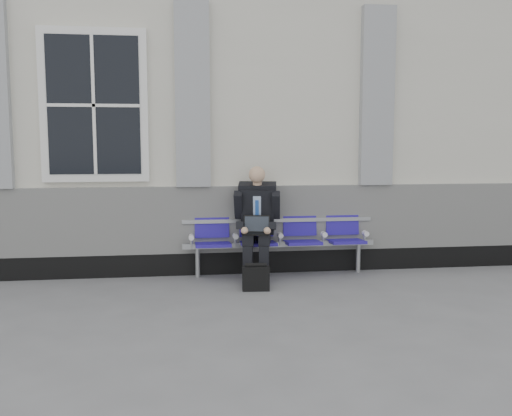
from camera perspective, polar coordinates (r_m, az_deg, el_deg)
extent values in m
plane|color=slate|center=(6.55, -20.12, -9.63)|extent=(70.00, 70.00, 0.00)
cube|color=beige|center=(9.75, -16.19, 8.21)|extent=(14.00, 4.00, 4.20)
cube|color=black|center=(7.92, -17.89, -5.64)|extent=(14.00, 0.10, 0.30)
cube|color=silver|center=(7.80, -18.06, -1.35)|extent=(14.00, 0.08, 0.90)
cube|color=#979A9D|center=(7.61, -6.38, 11.20)|extent=(0.45, 0.14, 2.40)
cube|color=#979A9D|center=(8.07, 12.00, 10.84)|extent=(0.45, 0.14, 2.40)
cube|color=white|center=(7.69, -15.86, 9.82)|extent=(1.35, 0.10, 1.95)
cube|color=black|center=(7.64, -15.92, 9.84)|extent=(1.15, 0.02, 1.75)
cube|color=#9EA0A3|center=(7.68, 2.37, -3.64)|extent=(2.60, 0.07, 0.07)
cube|color=#9EA0A3|center=(7.75, 2.22, -1.22)|extent=(2.60, 0.05, 0.05)
cylinder|color=#9EA0A3|center=(7.62, -5.86, -5.48)|extent=(0.06, 0.06, 0.39)
cylinder|color=#9EA0A3|center=(7.99, 10.18, -4.98)|extent=(0.06, 0.06, 0.39)
cube|color=#201092|center=(7.50, -4.33, -3.68)|extent=(0.46, 0.42, 0.07)
cube|color=#201092|center=(7.66, -4.44, -1.48)|extent=(0.46, 0.10, 0.40)
cube|color=#201092|center=(7.55, 0.23, -3.58)|extent=(0.46, 0.42, 0.07)
cube|color=#201092|center=(7.72, 0.02, -1.40)|extent=(0.46, 0.10, 0.40)
cube|color=#201092|center=(7.66, 4.69, -3.46)|extent=(0.46, 0.42, 0.07)
cube|color=#201092|center=(7.82, 4.38, -1.31)|extent=(0.46, 0.10, 0.40)
cube|color=#201092|center=(7.81, 9.00, -3.32)|extent=(0.46, 0.42, 0.07)
cube|color=#201092|center=(7.97, 8.60, -1.22)|extent=(0.46, 0.10, 0.40)
cylinder|color=white|center=(7.50, -6.49, -2.92)|extent=(0.07, 0.12, 0.07)
cylinder|color=white|center=(7.53, -2.07, -2.84)|extent=(0.07, 0.12, 0.07)
cylinder|color=white|center=(7.61, 2.44, -2.74)|extent=(0.07, 0.12, 0.07)
cylinder|color=white|center=(7.74, 6.82, -2.62)|extent=(0.07, 0.12, 0.07)
cylinder|color=white|center=(7.90, 10.90, -2.50)|extent=(0.07, 0.12, 0.07)
cube|color=black|center=(7.26, -0.86, -7.26)|extent=(0.16, 0.28, 0.09)
cube|color=black|center=(7.25, 0.78, -7.28)|extent=(0.16, 0.28, 0.09)
cube|color=black|center=(7.27, -0.83, -5.62)|extent=(0.15, 0.15, 0.47)
cube|color=black|center=(7.26, 0.80, -5.64)|extent=(0.15, 0.15, 0.47)
cube|color=black|center=(7.44, -0.72, -3.02)|extent=(0.23, 0.48, 0.14)
cube|color=black|center=(7.43, 0.87, -3.03)|extent=(0.23, 0.48, 0.14)
cube|color=black|center=(7.59, 0.15, -0.23)|extent=(0.49, 0.42, 0.65)
cube|color=silver|center=(7.46, 0.11, -0.18)|extent=(0.12, 0.11, 0.37)
cube|color=blue|center=(7.46, 0.10, -0.35)|extent=(0.06, 0.09, 0.31)
cube|color=black|center=(7.53, 0.14, 2.08)|extent=(0.53, 0.33, 0.15)
cylinder|color=#D7AB86|center=(7.47, 0.12, 2.60)|extent=(0.11, 0.11, 0.10)
sphere|color=#D7AB86|center=(7.40, 0.10, 3.36)|extent=(0.22, 0.22, 0.22)
cube|color=black|center=(7.49, -1.77, 0.32)|extent=(0.16, 0.31, 0.38)
cube|color=black|center=(7.47, 2.01, 0.29)|extent=(0.16, 0.31, 0.38)
cube|color=black|center=(7.34, -1.56, -1.77)|extent=(0.15, 0.33, 0.15)
cube|color=black|center=(7.32, 1.66, -1.79)|extent=(0.15, 0.33, 0.15)
sphere|color=#D7AB86|center=(7.20, -1.16, -2.26)|extent=(0.09, 0.09, 0.09)
sphere|color=#D7AB86|center=(7.18, 1.14, -2.28)|extent=(0.09, 0.09, 0.09)
cube|color=black|center=(7.28, 0.02, -2.57)|extent=(0.38, 0.30, 0.02)
cube|color=black|center=(7.38, 0.07, -1.60)|extent=(0.35, 0.15, 0.22)
cube|color=black|center=(7.37, 0.06, -1.60)|extent=(0.32, 0.13, 0.19)
cube|color=black|center=(6.94, -0.01, -7.06)|extent=(0.34, 0.16, 0.29)
cylinder|color=black|center=(6.90, -0.01, -5.74)|extent=(0.26, 0.07, 0.05)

